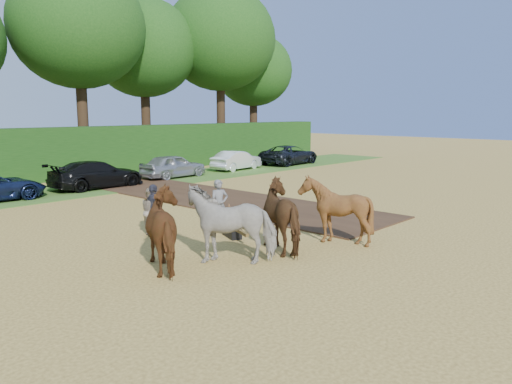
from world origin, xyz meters
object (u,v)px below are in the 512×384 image
object	(u,v)px
spectator_far	(154,210)
plough_team	(259,218)
spectator_near	(151,211)
parked_cars	(113,173)

from	to	relation	value
spectator_far	plough_team	size ratio (longest dim) A/B	0.24
spectator_near	plough_team	world-z (taller)	plough_team
spectator_near	plough_team	bearing A→B (deg)	-151.54
spectator_near	parked_cars	size ratio (longest dim) A/B	0.04
spectator_far	parked_cars	world-z (taller)	spectator_far
spectator_near	spectator_far	xyz separation A→B (m)	(-0.01, -0.14, 0.06)
plough_team	parked_cars	bearing A→B (deg)	73.78
plough_team	spectator_near	bearing A→B (deg)	100.98
parked_cars	spectator_near	bearing A→B (deg)	-115.44
parked_cars	spectator_far	bearing A→B (deg)	-115.18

